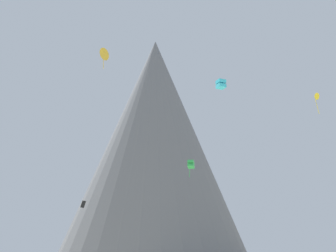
{
  "coord_description": "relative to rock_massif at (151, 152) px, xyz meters",
  "views": [
    {
      "loc": [
        4.84,
        -25.14,
        2.08
      ],
      "look_at": [
        -3.65,
        40.69,
        22.67
      ],
      "focal_mm": 46.19,
      "sensor_mm": 36.0,
      "label": 1
    }
  ],
  "objects": [
    {
      "name": "kite_yellow_high",
      "position": [
        35.93,
        -37.31,
        -0.15
      ],
      "size": [
        1.34,
        1.24,
        3.99
      ],
      "rotation": [
        0.0,
        0.0,
        3.82
      ],
      "color": "yellow"
    },
    {
      "name": "rock_massif",
      "position": [
        0.0,
        0.0,
        0.0
      ],
      "size": [
        51.43,
        51.43,
        63.18
      ],
      "color": "slate",
      "rests_on": "ground_plane"
    },
    {
      "name": "kite_gold_high",
      "position": [
        -1.07,
        -44.88,
        6.81
      ],
      "size": [
        1.34,
        2.15,
        3.85
      ],
      "rotation": [
        0.0,
        0.0,
        4.21
      ],
      "color": "gold"
    },
    {
      "name": "kite_cyan_mid",
      "position": [
        19.1,
        -64.68,
        -8.19
      ],
      "size": [
        1.27,
        1.27,
        0.97
      ],
      "rotation": [
        0.0,
        0.0,
        2.1
      ],
      "color": "#33BCDB"
    },
    {
      "name": "kite_green_mid",
      "position": [
        13.67,
        -40.73,
        -12.45
      ],
      "size": [
        1.14,
        1.23,
        2.89
      ],
      "rotation": [
        0.0,
        0.0,
        6.2
      ],
      "color": "green"
    },
    {
      "name": "kite_black_low",
      "position": [
        -5.5,
        -38.15,
        -18.49
      ],
      "size": [
        1.07,
        0.54,
        1.36
      ],
      "rotation": [
        0.0,
        0.0,
        1.94
      ],
      "color": "black"
    }
  ]
}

